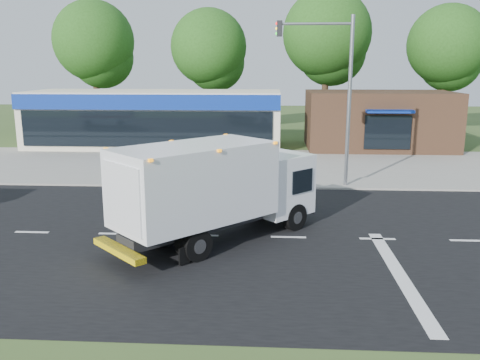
{
  "coord_description": "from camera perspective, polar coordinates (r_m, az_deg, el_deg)",
  "views": [
    {
      "loc": [
        -0.68,
        -16.55,
        5.71
      ],
      "look_at": [
        -1.74,
        1.31,
        1.7
      ],
      "focal_mm": 38.0,
      "sensor_mm": 36.0,
      "label": 1
    }
  ],
  "objects": [
    {
      "name": "ground",
      "position": [
        17.52,
        5.46,
        -6.45
      ],
      "size": [
        120.0,
        120.0,
        0.0
      ],
      "primitive_type": "plane",
      "color": "#385123",
      "rests_on": "ground"
    },
    {
      "name": "road_asphalt",
      "position": [
        17.52,
        5.46,
        -6.43
      ],
      "size": [
        60.0,
        14.0,
        0.02
      ],
      "primitive_type": "cube",
      "color": "black",
      "rests_on": "ground"
    },
    {
      "name": "sidewalk",
      "position": [
        25.4,
        4.83,
        -0.27
      ],
      "size": [
        60.0,
        2.4,
        0.12
      ],
      "primitive_type": "cube",
      "color": "gray",
      "rests_on": "ground"
    },
    {
      "name": "parking_apron",
      "position": [
        31.09,
        4.58,
        2.03
      ],
      "size": [
        60.0,
        9.0,
        0.02
      ],
      "primitive_type": "cube",
      "color": "gray",
      "rests_on": "ground"
    },
    {
      "name": "lane_markings",
      "position": [
        16.36,
        10.4,
        -7.95
      ],
      "size": [
        55.2,
        7.0,
        0.01
      ],
      "color": "silver",
      "rests_on": "road_asphalt"
    },
    {
      "name": "ems_box_truck",
      "position": [
        16.6,
        -2.82,
        -0.55
      ],
      "size": [
        6.97,
        6.99,
        3.35
      ],
      "rotation": [
        0.0,
        0.0,
        0.79
      ],
      "color": "black",
      "rests_on": "ground"
    },
    {
      "name": "emergency_worker",
      "position": [
        17.48,
        -10.96,
        -3.36
      ],
      "size": [
        0.7,
        0.81,
        1.97
      ],
      "rotation": [
        0.0,
        0.0,
        1.11
      ],
      "color": "tan",
      "rests_on": "ground"
    },
    {
      "name": "retail_strip_mall",
      "position": [
        37.6,
        -9.48,
        6.82
      ],
      "size": [
        18.0,
        6.2,
        4.0
      ],
      "color": "beige",
      "rests_on": "ground"
    },
    {
      "name": "brown_storefront",
      "position": [
        37.52,
        15.28,
        6.52
      ],
      "size": [
        10.0,
        6.7,
        4.0
      ],
      "color": "#382316",
      "rests_on": "ground"
    },
    {
      "name": "traffic_signal_pole",
      "position": [
        24.36,
        10.72,
        10.57
      ],
      "size": [
        3.51,
        0.25,
        8.0
      ],
      "color": "gray",
      "rests_on": "ground"
    },
    {
      "name": "background_trees",
      "position": [
        44.75,
        3.28,
        14.76
      ],
      "size": [
        36.77,
        7.39,
        12.1
      ],
      "color": "#332114",
      "rests_on": "ground"
    }
  ]
}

